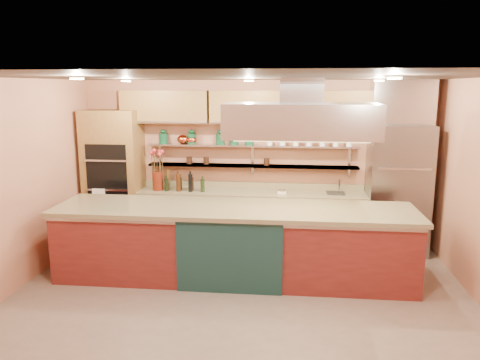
# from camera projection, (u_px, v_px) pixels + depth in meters

# --- Properties ---
(floor) EXTENTS (6.00, 5.00, 0.02)m
(floor) POSITION_uv_depth(u_px,v_px,m) (239.00, 301.00, 5.99)
(floor) COLOR gray
(floor) RESTS_ON ground
(ceiling) EXTENTS (6.00, 5.00, 0.02)m
(ceiling) POSITION_uv_depth(u_px,v_px,m) (239.00, 77.00, 5.44)
(ceiling) COLOR black
(ceiling) RESTS_ON wall_back
(wall_back) EXTENTS (6.00, 0.04, 2.80)m
(wall_back) POSITION_uv_depth(u_px,v_px,m) (256.00, 162.00, 8.15)
(wall_back) COLOR tan
(wall_back) RESTS_ON floor
(wall_front) EXTENTS (6.00, 0.04, 2.80)m
(wall_front) POSITION_uv_depth(u_px,v_px,m) (198.00, 274.00, 3.28)
(wall_front) COLOR tan
(wall_front) RESTS_ON floor
(wall_left) EXTENTS (0.04, 5.00, 2.80)m
(wall_left) POSITION_uv_depth(u_px,v_px,m) (9.00, 188.00, 6.05)
(wall_left) COLOR tan
(wall_left) RESTS_ON floor
(oven_stack) EXTENTS (0.95, 0.64, 2.30)m
(oven_stack) POSITION_uv_depth(u_px,v_px,m) (114.00, 176.00, 8.16)
(oven_stack) COLOR olive
(oven_stack) RESTS_ON floor
(refrigerator) EXTENTS (0.95, 0.72, 2.10)m
(refrigerator) POSITION_uv_depth(u_px,v_px,m) (397.00, 189.00, 7.61)
(refrigerator) COLOR gray
(refrigerator) RESTS_ON floor
(back_counter) EXTENTS (3.84, 0.64, 0.93)m
(back_counter) POSITION_uv_depth(u_px,v_px,m) (251.00, 218.00, 8.05)
(back_counter) COLOR tan
(back_counter) RESTS_ON floor
(wall_shelf_lower) EXTENTS (3.60, 0.26, 0.03)m
(wall_shelf_lower) POSITION_uv_depth(u_px,v_px,m) (252.00, 166.00, 8.04)
(wall_shelf_lower) COLOR #B8BBC0
(wall_shelf_lower) RESTS_ON wall_back
(wall_shelf_upper) EXTENTS (3.60, 0.26, 0.03)m
(wall_shelf_upper) POSITION_uv_depth(u_px,v_px,m) (252.00, 146.00, 7.97)
(wall_shelf_upper) COLOR #B8BBC0
(wall_shelf_upper) RESTS_ON wall_back
(upper_cabinets) EXTENTS (4.60, 0.36, 0.55)m
(upper_cabinets) POSITION_uv_depth(u_px,v_px,m) (255.00, 107.00, 7.79)
(upper_cabinets) COLOR olive
(upper_cabinets) RESTS_ON wall_back
(range_hood) EXTENTS (2.00, 1.00, 0.45)m
(range_hood) POSITION_uv_depth(u_px,v_px,m) (301.00, 120.00, 6.19)
(range_hood) COLOR #B8BBC0
(range_hood) RESTS_ON ceiling
(ceiling_downlights) EXTENTS (4.00, 2.80, 0.02)m
(ceiling_downlights) POSITION_uv_depth(u_px,v_px,m) (241.00, 80.00, 5.64)
(ceiling_downlights) COLOR #FFE5A5
(ceiling_downlights) RESTS_ON ceiling
(island) EXTENTS (4.96, 1.11, 1.03)m
(island) POSITION_uv_depth(u_px,v_px,m) (234.00, 243.00, 6.63)
(island) COLOR maroon
(island) RESTS_ON floor
(flower_vase) EXTENTS (0.24, 0.24, 0.32)m
(flower_vase) POSITION_uv_depth(u_px,v_px,m) (158.00, 181.00, 8.06)
(flower_vase) COLOR #621E0E
(flower_vase) RESTS_ON back_counter
(oil_bottle_cluster) EXTENTS (0.77, 0.31, 0.24)m
(oil_bottle_cluster) POSITION_uv_depth(u_px,v_px,m) (185.00, 184.00, 8.01)
(oil_bottle_cluster) COLOR black
(oil_bottle_cluster) RESTS_ON back_counter
(kitchen_scale) EXTENTS (0.17, 0.14, 0.08)m
(kitchen_scale) POSITION_uv_depth(u_px,v_px,m) (282.00, 191.00, 7.84)
(kitchen_scale) COLOR white
(kitchen_scale) RESTS_ON back_counter
(bar_faucet) EXTENTS (0.04, 0.04, 0.24)m
(bar_faucet) POSITION_uv_depth(u_px,v_px,m) (339.00, 186.00, 7.82)
(bar_faucet) COLOR silver
(bar_faucet) RESTS_ON back_counter
(copper_kettle) EXTENTS (0.22, 0.22, 0.16)m
(copper_kettle) POSITION_uv_depth(u_px,v_px,m) (183.00, 139.00, 8.09)
(copper_kettle) COLOR #C04E2C
(copper_kettle) RESTS_ON wall_shelf_upper
(green_canister) EXTENTS (0.14, 0.14, 0.17)m
(green_canister) POSITION_uv_depth(u_px,v_px,m) (234.00, 140.00, 7.98)
(green_canister) COLOR #0E4225
(green_canister) RESTS_ON wall_shelf_upper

